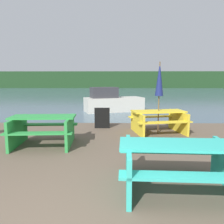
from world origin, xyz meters
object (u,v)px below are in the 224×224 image
Objects in this scene: picnic_table_teal at (179,161)px; boat at (112,102)px; umbrella_navy at (159,80)px; signboard at (102,118)px; picnic_table_yellow at (158,119)px; picnic_table_green at (44,128)px.

boat is at bearing 97.64° from picnic_table_teal.
boat is (-1.62, 5.11, -1.24)m from umbrella_navy.
umbrella_navy is at bearing -19.33° from signboard.
picnic_table_teal is 3.87m from picnic_table_yellow.
picnic_table_green is 2.60m from signboard.
boat is 4.65× the size of signboard.
signboard is at bearing 160.67° from picnic_table_yellow.
picnic_table_teal is 9.04m from boat.
boat is at bearing 107.56° from picnic_table_yellow.
picnic_table_teal is 2.59× the size of signboard.
umbrella_navy is (-0.00, 0.00, 1.31)m from picnic_table_yellow.
picnic_table_teal is 3.76m from picnic_table_green.
umbrella_navy is at bearing -91.64° from boat.
signboard is (-1.91, 0.67, -0.08)m from picnic_table_yellow.
picnic_table_green is 6.83m from boat.
picnic_table_teal is at bearing -96.14° from umbrella_navy.
picnic_table_yellow is at bearing 24.14° from picnic_table_green.
boat reaches higher than picnic_table_teal.
boat reaches higher than picnic_table_green.
signboard is at bearing 108.33° from picnic_table_teal.
picnic_table_green reaches higher than picnic_table_yellow.
umbrella_navy reaches higher than picnic_table_yellow.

